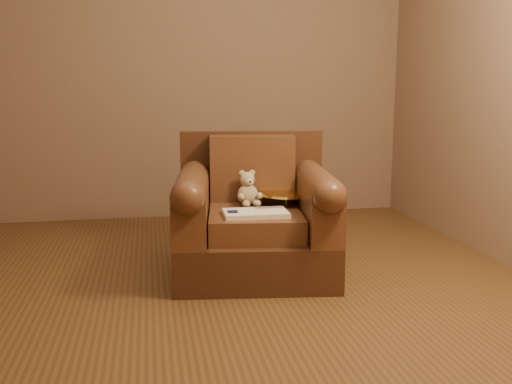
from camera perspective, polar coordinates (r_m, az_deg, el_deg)
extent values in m
plane|color=brown|center=(3.31, -5.06, -9.93)|extent=(4.00, 4.00, 0.00)
cube|color=#7E634D|center=(5.10, -7.61, 12.60)|extent=(4.00, 0.02, 2.70)
cube|color=#412515|center=(3.59, -0.14, -6.02)|extent=(1.06, 1.02, 0.27)
cube|color=#412515|center=(3.89, -0.47, 1.76)|extent=(0.96, 0.22, 0.59)
cube|color=brown|center=(3.49, -0.10, -3.01)|extent=(0.63, 0.73, 0.14)
cube|color=brown|center=(3.76, -0.38, 2.41)|extent=(0.57, 0.22, 0.43)
cube|color=brown|center=(3.47, -6.40, -1.77)|extent=(0.29, 0.83, 0.31)
cube|color=brown|center=(3.51, 6.13, -1.62)|extent=(0.29, 0.83, 0.31)
cylinder|color=brown|center=(3.44, -6.46, 0.71)|extent=(0.29, 0.83, 0.19)
cylinder|color=brown|center=(3.48, 6.18, 0.83)|extent=(0.29, 0.83, 0.19)
ellipsoid|color=tan|center=(3.63, -0.84, -0.28)|extent=(0.13, 0.12, 0.14)
sphere|color=tan|center=(3.63, -0.88, 1.26)|extent=(0.10, 0.10, 0.10)
ellipsoid|color=tan|center=(3.61, -1.42, 1.88)|extent=(0.04, 0.02, 0.04)
ellipsoid|color=tan|center=(3.63, -0.39, 1.93)|extent=(0.04, 0.02, 0.04)
ellipsoid|color=beige|center=(3.58, -0.67, 1.01)|extent=(0.05, 0.03, 0.04)
sphere|color=black|center=(3.57, -0.59, 1.05)|extent=(0.01, 0.01, 0.01)
ellipsoid|color=tan|center=(3.57, -1.52, -0.49)|extent=(0.04, 0.09, 0.04)
ellipsoid|color=tan|center=(3.60, 0.35, -0.38)|extent=(0.04, 0.09, 0.04)
ellipsoid|color=tan|center=(3.56, -1.01, -1.20)|extent=(0.05, 0.09, 0.04)
ellipsoid|color=tan|center=(3.58, 0.09, -1.13)|extent=(0.05, 0.09, 0.04)
cube|color=beige|center=(3.33, -0.03, -2.17)|extent=(0.38, 0.23, 0.03)
cube|color=white|center=(3.31, -1.63, -1.98)|extent=(0.19, 0.23, 0.00)
cube|color=white|center=(3.34, 1.55, -1.87)|extent=(0.19, 0.23, 0.00)
cube|color=beige|center=(3.32, -0.03, -1.91)|extent=(0.01, 0.22, 0.00)
cube|color=#0F1638|center=(3.30, -2.36, -1.98)|extent=(0.06, 0.08, 0.00)
cube|color=slate|center=(3.42, 1.29, -1.56)|extent=(0.17, 0.05, 0.00)
cylinder|color=gold|center=(3.77, 2.99, -7.15)|extent=(0.28, 0.28, 0.02)
cylinder|color=gold|center=(3.71, 3.03, -3.71)|extent=(0.03, 0.03, 0.45)
cylinder|color=gold|center=(3.66, 3.06, -0.13)|extent=(0.35, 0.35, 0.02)
cylinder|color=gold|center=(3.66, 3.06, -0.30)|extent=(0.03, 0.03, 0.02)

